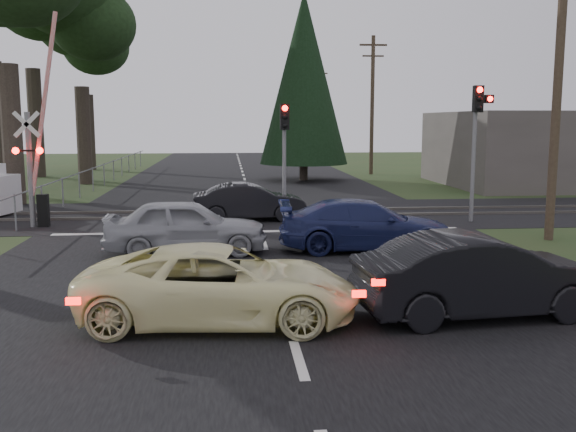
{
  "coord_description": "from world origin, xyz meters",
  "views": [
    {
      "loc": [
        -1.01,
        -12.01,
        3.5
      ],
      "look_at": [
        0.38,
        2.78,
        1.3
      ],
      "focal_mm": 40.0,
      "sensor_mm": 36.0,
      "label": 1
    }
  ],
  "objects": [
    {
      "name": "building_right",
      "position": [
        18.0,
        22.0,
        2.0
      ],
      "size": [
        14.0,
        10.0,
        4.0
      ],
      "primitive_type": "cube",
      "color": "#59514C",
      "rests_on": "ground"
    },
    {
      "name": "dark_car_far",
      "position": [
        -0.25,
        10.59,
        0.66
      ],
      "size": [
        4.05,
        1.57,
        1.32
      ],
      "primitive_type": "imported",
      "rotation": [
        0.0,
        0.0,
        1.62
      ],
      "color": "black",
      "rests_on": "ground"
    },
    {
      "name": "crossing_signal",
      "position": [
        -7.27,
        9.79,
        2.06
      ],
      "size": [
        1.62,
        0.38,
        6.96
      ],
      "color": "slate",
      "rests_on": "ground"
    },
    {
      "name": "road",
      "position": [
        0.0,
        10.0,
        0.01
      ],
      "size": [
        14.0,
        100.0,
        0.01
      ],
      "primitive_type": "cube",
      "color": "black",
      "rests_on": "ground"
    },
    {
      "name": "utility_pole_near",
      "position": [
        8.5,
        6.0,
        4.73
      ],
      "size": [
        1.8,
        0.26,
        9.0
      ],
      "color": "#4C3D2D",
      "rests_on": "ground"
    },
    {
      "name": "ground",
      "position": [
        0.0,
        0.0,
        0.0
      ],
      "size": [
        120.0,
        120.0,
        0.0
      ],
      "primitive_type": "plane",
      "color": "#273E1C",
      "rests_on": "ground"
    },
    {
      "name": "euc_tree_c",
      "position": [
        -9.0,
        25.0,
        9.51
      ],
      "size": [
        6.0,
        6.0,
        13.2
      ],
      "color": "#473D33",
      "rests_on": "ground"
    },
    {
      "name": "rail_far",
      "position": [
        0.0,
        12.8,
        0.05
      ],
      "size": [
        120.0,
        0.12,
        0.1
      ],
      "primitive_type": "cube",
      "color": "#59544C",
      "rests_on": "ground"
    },
    {
      "name": "traffic_signal_right",
      "position": [
        7.55,
        9.47,
        3.31
      ],
      "size": [
        0.68,
        0.48,
        4.7
      ],
      "color": "slate",
      "rests_on": "ground"
    },
    {
      "name": "stop_line",
      "position": [
        0.0,
        8.2,
        0.01
      ],
      "size": [
        13.0,
        0.35,
        0.0
      ],
      "primitive_type": "cube",
      "color": "silver",
      "rests_on": "ground"
    },
    {
      "name": "blue_sedan",
      "position": [
        2.72,
        4.98,
        0.69
      ],
      "size": [
        4.84,
        2.17,
        1.38
      ],
      "primitive_type": "imported",
      "rotation": [
        0.0,
        0.0,
        1.52
      ],
      "color": "#1A2150",
      "rests_on": "ground"
    },
    {
      "name": "utility_pole_mid",
      "position": [
        8.5,
        30.0,
        4.73
      ],
      "size": [
        1.8,
        0.26,
        9.0
      ],
      "color": "#4C3D2D",
      "rests_on": "ground"
    },
    {
      "name": "dark_hatchback",
      "position": [
        3.49,
        -1.17,
        0.75
      ],
      "size": [
        4.67,
        2.03,
        1.49
      ],
      "primitive_type": "imported",
      "rotation": [
        0.0,
        0.0,
        1.67
      ],
      "color": "black",
      "rests_on": "ground"
    },
    {
      "name": "conifer_tree",
      "position": [
        3.5,
        26.0,
        5.99
      ],
      "size": [
        5.2,
        5.2,
        11.0
      ],
      "color": "#473D33",
      "rests_on": "ground"
    },
    {
      "name": "fence_left",
      "position": [
        -7.8,
        22.5,
        0.0
      ],
      "size": [
        0.1,
        36.0,
        1.2
      ],
      "primitive_type": null,
      "color": "slate",
      "rests_on": "ground"
    },
    {
      "name": "euc_tree_e",
      "position": [
        -11.0,
        36.0,
        9.51
      ],
      "size": [
        6.0,
        6.0,
        13.2
      ],
      "color": "#473D33",
      "rests_on": "ground"
    },
    {
      "name": "rail_corridor",
      "position": [
        0.0,
        12.0,
        0.01
      ],
      "size": [
        120.0,
        8.0,
        0.01
      ],
      "primitive_type": "cube",
      "color": "black",
      "rests_on": "ground"
    },
    {
      "name": "silver_car",
      "position": [
        -2.14,
        5.0,
        0.73
      ],
      "size": [
        4.33,
        1.83,
        1.46
      ],
      "primitive_type": "imported",
      "rotation": [
        0.0,
        0.0,
        1.6
      ],
      "color": "#999AA0",
      "rests_on": "ground"
    },
    {
      "name": "utility_pole_far",
      "position": [
        8.5,
        55.0,
        4.73
      ],
      "size": [
        1.8,
        0.26,
        9.0
      ],
      "color": "#4C3D2D",
      "rests_on": "ground"
    },
    {
      "name": "traffic_signal_center",
      "position": [
        1.0,
        10.68,
        2.81
      ],
      "size": [
        0.32,
        0.48,
        4.1
      ],
      "color": "slate",
      "rests_on": "ground"
    },
    {
      "name": "cream_coupe",
      "position": [
        -1.17,
        -1.07,
        0.67
      ],
      "size": [
        5.01,
        2.6,
        1.35
      ],
      "primitive_type": "imported",
      "rotation": [
        0.0,
        0.0,
        1.49
      ],
      "color": "#FFF8B6",
      "rests_on": "ground"
    },
    {
      "name": "rail_near",
      "position": [
        0.0,
        11.2,
        0.05
      ],
      "size": [
        120.0,
        0.12,
        0.1
      ],
      "primitive_type": "cube",
      "color": "#59544C",
      "rests_on": "ground"
    }
  ]
}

